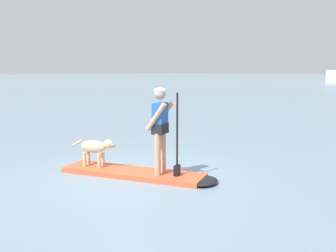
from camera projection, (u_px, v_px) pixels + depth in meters
The scene contains 4 objects.
ground_plane at pixel (133, 175), 7.54m from camera, with size 400.00×400.00×0.00m, color gray.
paddleboard at pixel (143, 174), 7.45m from camera, with size 3.23×1.93×0.10m.
person_paddler at pixel (161, 125), 7.15m from camera, with size 0.68×0.60×1.67m.
dog at pixel (95, 148), 7.79m from camera, with size 0.99×0.50×0.59m.
Camera 1 is at (5.73, -4.60, 2.09)m, focal length 40.05 mm.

